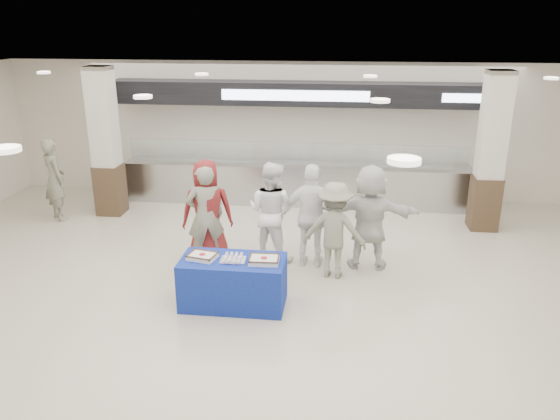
# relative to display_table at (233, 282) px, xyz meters

# --- Properties ---
(ground) EXTENTS (14.00, 14.00, 0.00)m
(ground) POSITION_rel_display_table_xyz_m (0.49, -0.42, -0.38)
(ground) COLOR beige
(ground) RESTS_ON ground
(serving_line) EXTENTS (8.70, 0.85, 2.80)m
(serving_line) POSITION_rel_display_table_xyz_m (0.49, 4.98, 0.78)
(serving_line) COLOR #AFB1B6
(serving_line) RESTS_ON ground
(column_left) EXTENTS (0.55, 0.55, 3.20)m
(column_left) POSITION_rel_display_table_xyz_m (-3.51, 3.78, 1.15)
(column_left) COLOR #362618
(column_left) RESTS_ON ground
(column_right) EXTENTS (0.55, 0.55, 3.20)m
(column_right) POSITION_rel_display_table_xyz_m (4.49, 3.78, 1.15)
(column_right) COLOR #362618
(column_right) RESTS_ON ground
(display_table) EXTENTS (1.55, 0.79, 0.75)m
(display_table) POSITION_rel_display_table_xyz_m (0.00, 0.00, 0.00)
(display_table) COLOR navy
(display_table) RESTS_ON ground
(sheet_cake_left) EXTENTS (0.46, 0.40, 0.09)m
(sheet_cake_left) POSITION_rel_display_table_xyz_m (-0.45, -0.02, 0.42)
(sheet_cake_left) COLOR silver
(sheet_cake_left) RESTS_ON display_table
(sheet_cake_right) EXTENTS (0.45, 0.35, 0.09)m
(sheet_cake_right) POSITION_rel_display_table_xyz_m (0.48, -0.05, 0.42)
(sheet_cake_right) COLOR silver
(sheet_cake_right) RESTS_ON display_table
(cupcake_tray) EXTENTS (0.38, 0.29, 0.06)m
(cupcake_tray) POSITION_rel_display_table_xyz_m (0.01, -0.03, 0.40)
(cupcake_tray) COLOR silver
(cupcake_tray) RESTS_ON display_table
(civilian_maroon) EXTENTS (1.03, 0.81, 1.85)m
(civilian_maroon) POSITION_rel_display_table_xyz_m (-0.76, 1.56, 0.55)
(civilian_maroon) COLOR maroon
(civilian_maroon) RESTS_ON ground
(soldier_a) EXTENTS (0.77, 0.66, 1.79)m
(soldier_a) POSITION_rel_display_table_xyz_m (-0.76, 1.43, 0.52)
(soldier_a) COLOR slate
(soldier_a) RESTS_ON ground
(chef_tall) EXTENTS (1.06, 0.95, 1.80)m
(chef_tall) POSITION_rel_display_table_xyz_m (0.34, 1.76, 0.52)
(chef_tall) COLOR white
(chef_tall) RESTS_ON ground
(chef_short) EXTENTS (1.09, 0.49, 1.83)m
(chef_short) POSITION_rel_display_table_xyz_m (1.08, 1.56, 0.54)
(chef_short) COLOR white
(chef_short) RESTS_ON ground
(soldier_b) EXTENTS (1.13, 0.75, 1.64)m
(soldier_b) POSITION_rel_display_table_xyz_m (1.47, 1.18, 0.45)
(soldier_b) COLOR slate
(soldier_b) RESTS_ON ground
(civilian_white) EXTENTS (1.71, 0.55, 1.84)m
(civilian_white) POSITION_rel_display_table_xyz_m (2.06, 1.61, 0.55)
(civilian_white) COLOR silver
(civilian_white) RESTS_ON ground
(soldier_bg) EXTENTS (0.77, 0.75, 1.78)m
(soldier_bg) POSITION_rel_display_table_xyz_m (-4.50, 3.28, 0.51)
(soldier_bg) COLOR slate
(soldier_bg) RESTS_ON ground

